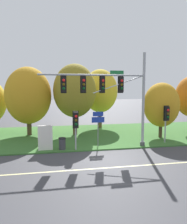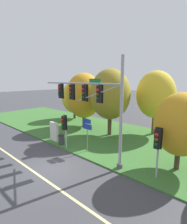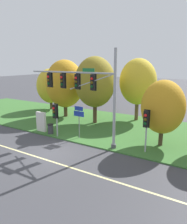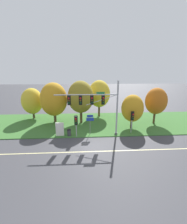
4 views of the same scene
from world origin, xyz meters
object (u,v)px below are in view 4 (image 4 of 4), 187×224
object	(u,v)px
info_kiosk	(60,129)
tree_right_far	(156,101)
pedestrian_signal_near_kerb	(132,117)
route_sign_post	(90,121)
tree_nearest_road	(32,101)
tree_left_of_mast	(54,99)
tree_tall_centre	(132,108)
tree_behind_signpost	(81,97)
tree_mid_verge	(99,94)
trash_bin	(69,132)
traffic_signal_mast	(97,103)
pedestrian_signal_further_along	(76,122)

from	to	relation	value
info_kiosk	tree_right_far	bearing A→B (deg)	15.23
pedestrian_signal_near_kerb	route_sign_post	size ratio (longest dim) A/B	1.13
tree_nearest_road	tree_left_of_mast	distance (m)	5.01
tree_tall_centre	tree_behind_signpost	bearing A→B (deg)	160.08
tree_mid_verge	info_kiosk	size ratio (longest dim) A/B	3.69
tree_nearest_road	info_kiosk	distance (m)	10.50
tree_nearest_road	info_kiosk	xyz separation A→B (m)	(6.19, -8.15, -2.36)
pedestrian_signal_near_kerb	tree_tall_centre	distance (m)	2.33
tree_nearest_road	trash_bin	world-z (taller)	tree_nearest_road
traffic_signal_mast	tree_right_far	distance (m)	11.16
route_sign_post	tree_mid_verge	distance (m)	9.09
pedestrian_signal_near_kerb	tree_mid_verge	xyz separation A→B (m)	(-3.96, 8.60, 2.03)
info_kiosk	trash_bin	distance (m)	1.36
pedestrian_signal_further_along	route_sign_post	size ratio (longest dim) A/B	1.05
tree_left_of_mast	tree_right_far	bearing A→B (deg)	-5.74
route_sign_post	trash_bin	world-z (taller)	route_sign_post
route_sign_post	tree_nearest_road	distance (m)	13.05
pedestrian_signal_further_along	tree_mid_verge	xyz separation A→B (m)	(4.01, 9.41, 2.23)
tree_right_far	tree_left_of_mast	bearing A→B (deg)	174.26
pedestrian_signal_further_along	trash_bin	xyz separation A→B (m)	(-1.03, 0.39, -1.71)
traffic_signal_mast	tree_tall_centre	distance (m)	6.46
pedestrian_signal_near_kerb	tree_right_far	distance (m)	6.59
tree_nearest_road	tree_right_far	bearing A→B (deg)	-10.40
tree_mid_verge	tree_tall_centre	size ratio (longest dim) A/B	1.33
pedestrian_signal_further_along	tree_behind_signpost	world-z (taller)	tree_behind_signpost
pedestrian_signal_near_kerb	tree_tall_centre	size ratio (longest dim) A/B	0.62
tree_nearest_road	tree_mid_verge	bearing A→B (deg)	3.48
tree_behind_signpost	tree_mid_verge	xyz separation A→B (m)	(3.47, 3.58, -0.07)
tree_left_of_mast	tree_nearest_road	bearing A→B (deg)	153.21
pedestrian_signal_near_kerb	tree_mid_verge	world-z (taller)	tree_mid_verge
traffic_signal_mast	tree_right_far	size ratio (longest dim) A/B	1.41
trash_bin	route_sign_post	bearing A→B (deg)	9.69
tree_mid_verge	trash_bin	xyz separation A→B (m)	(-5.04, -9.01, -3.94)
tree_nearest_road	tree_behind_signpost	distance (m)	9.54
route_sign_post	tree_left_of_mast	distance (m)	8.40
tree_left_of_mast	tree_right_far	size ratio (longest dim) A/B	1.13
tree_mid_verge	info_kiosk	world-z (taller)	tree_mid_verge
traffic_signal_mast	tree_left_of_mast	size ratio (longest dim) A/B	1.25
tree_nearest_road	info_kiosk	size ratio (longest dim) A/B	3.00
traffic_signal_mast	tree_tall_centre	bearing A→B (deg)	23.82
pedestrian_signal_further_along	tree_nearest_road	bearing A→B (deg)	134.48
tree_behind_signpost	info_kiosk	world-z (taller)	tree_behind_signpost
traffic_signal_mast	trash_bin	world-z (taller)	traffic_signal_mast
tree_left_of_mast	tree_behind_signpost	size ratio (longest dim) A/B	0.96
pedestrian_signal_further_along	tree_nearest_road	size ratio (longest dim) A/B	0.53
traffic_signal_mast	tree_mid_verge	distance (m)	9.11
tree_left_of_mast	traffic_signal_mast	bearing A→B (deg)	-41.27
pedestrian_signal_further_along	route_sign_post	bearing A→B (deg)	24.99
tree_tall_centre	info_kiosk	xyz separation A→B (m)	(-10.87, -2.42, -2.22)
pedestrian_signal_near_kerb	pedestrian_signal_further_along	size ratio (longest dim) A/B	1.08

